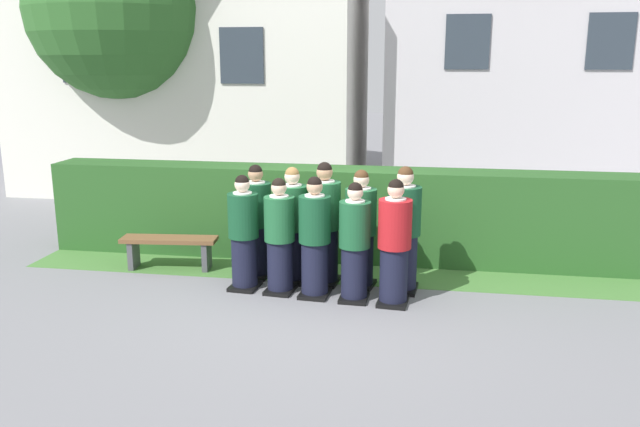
% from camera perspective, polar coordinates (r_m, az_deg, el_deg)
% --- Properties ---
extents(ground_plane, '(60.00, 60.00, 0.00)m').
position_cam_1_polar(ground_plane, '(8.56, -0.28, -7.25)').
color(ground_plane, slate).
extents(student_front_row_0, '(0.41, 0.51, 1.56)m').
position_cam_1_polar(student_front_row_0, '(8.67, -6.76, -1.92)').
color(student_front_row_0, black).
rests_on(student_front_row_0, ground).
extents(student_front_row_1, '(0.40, 0.51, 1.55)m').
position_cam_1_polar(student_front_row_1, '(8.49, -3.58, -2.23)').
color(student_front_row_1, black).
rests_on(student_front_row_1, ground).
extents(student_front_row_2, '(0.41, 0.51, 1.59)m').
position_cam_1_polar(student_front_row_2, '(8.33, -0.46, -2.36)').
color(student_front_row_2, black).
rests_on(student_front_row_2, ground).
extents(student_front_row_3, '(0.40, 0.45, 1.54)m').
position_cam_1_polar(student_front_row_3, '(8.20, 3.07, -2.80)').
color(student_front_row_3, black).
rests_on(student_front_row_3, ground).
extents(student_in_red_blazer, '(0.42, 0.49, 1.61)m').
position_cam_1_polar(student_in_red_blazer, '(8.11, 6.58, -2.83)').
color(student_in_red_blazer, black).
rests_on(student_in_red_blazer, ground).
extents(student_rear_row_0, '(0.43, 0.50, 1.61)m').
position_cam_1_polar(student_rear_row_0, '(9.13, -5.61, -0.92)').
color(student_rear_row_0, black).
rests_on(student_rear_row_0, ground).
extents(student_rear_row_1, '(0.42, 0.48, 1.61)m').
position_cam_1_polar(student_rear_row_1, '(8.90, -2.43, -1.25)').
color(student_rear_row_1, black).
rests_on(student_rear_row_1, ground).
extents(student_rear_row_2, '(0.44, 0.55, 1.69)m').
position_cam_1_polar(student_rear_row_2, '(8.80, 0.40, -1.14)').
color(student_rear_row_2, black).
rests_on(student_rear_row_2, ground).
extents(student_rear_row_3, '(0.44, 0.52, 1.62)m').
position_cam_1_polar(student_rear_row_3, '(8.68, 3.60, -1.64)').
color(student_rear_row_3, black).
rests_on(student_rear_row_3, ground).
extents(student_rear_row_4, '(0.44, 0.55, 1.69)m').
position_cam_1_polar(student_rear_row_4, '(8.58, 7.41, -1.67)').
color(student_rear_row_4, black).
rests_on(student_rear_row_4, ground).
extents(hedge, '(9.01, 0.70, 1.41)m').
position_cam_1_polar(hedge, '(9.97, 1.38, 0.01)').
color(hedge, '#285623').
rests_on(hedge, ground).
extents(school_building_main, '(8.17, 4.72, 7.31)m').
position_cam_1_polar(school_building_main, '(16.07, -10.83, 15.83)').
color(school_building_main, silver).
rests_on(school_building_main, ground).
extents(school_building_annex, '(6.54, 3.89, 7.29)m').
position_cam_1_polar(school_building_annex, '(15.99, 17.76, 15.39)').
color(school_building_annex, silver).
rests_on(school_building_annex, ground).
extents(oak_tree_left, '(3.68, 3.68, 5.87)m').
position_cam_1_polar(oak_tree_left, '(14.64, -17.53, 16.76)').
color(oak_tree_left, brown).
rests_on(oak_tree_left, ground).
extents(wooden_bench, '(1.43, 0.50, 0.48)m').
position_cam_1_polar(wooden_bench, '(9.77, -13.15, -2.81)').
color(wooden_bench, brown).
rests_on(wooden_bench, ground).
extents(lawn_strip, '(9.01, 0.90, 0.01)m').
position_cam_1_polar(lawn_strip, '(9.41, 0.66, -5.28)').
color(lawn_strip, '#477A38').
rests_on(lawn_strip, ground).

